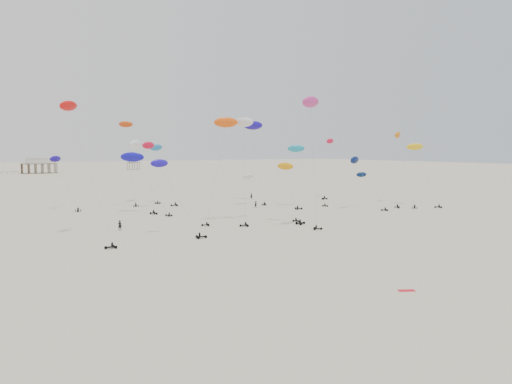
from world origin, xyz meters
TOP-DOWN VIEW (x-y plane):
  - ground_plane at (0.00, 200.00)m, footprint 900.00×900.00m
  - pavilion_main at (-10.00, 350.00)m, footprint 21.00×13.00m
  - pavilion_small at (60.00, 380.00)m, footprint 9.00×7.00m
  - rig_0 at (-9.04, 126.35)m, footprint 6.28×15.76m
  - rig_1 at (-11.59, 135.67)m, footprint 4.83×3.89m
  - rig_2 at (48.68, 127.37)m, footprint 8.64×6.50m
  - rig_3 at (7.22, 97.61)m, footprint 8.12×13.16m
  - rig_4 at (8.52, 81.47)m, footprint 5.78×5.50m
  - rig_5 at (56.58, 104.49)m, footprint 10.04×15.95m
  - rig_6 at (28.46, 113.54)m, footprint 9.80×7.34m
  - rig_7 at (-17.36, 86.03)m, footprint 7.60×8.48m
  - rig_8 at (-6.62, 145.23)m, footprint 7.80×11.28m
  - rig_9 at (-32.77, 92.24)m, footprint 6.50×17.74m
  - rig_10 at (1.38, 95.46)m, footprint 6.64×10.35m
  - rig_11 at (9.28, 89.29)m, footprint 3.30×7.74m
  - rig_12 at (-1.90, 139.28)m, footprint 5.07×13.67m
  - rig_13 at (37.68, 100.26)m, footprint 7.38×9.22m
  - rig_14 at (18.43, 118.75)m, footprint 10.15×14.65m
  - rig_15 at (-14.21, 121.52)m, footprint 9.19×14.09m
  - rig_16 at (24.56, 131.91)m, footprint 7.31×17.09m
  - rig_17 at (-2.50, 97.09)m, footprint 9.92×5.60m
  - rig_18 at (-28.41, 135.55)m, footprint 6.54×10.03m
  - rig_19 at (57.54, 98.93)m, footprint 5.33×11.00m
  - rig_20 at (44.47, 100.68)m, footprint 9.57×8.39m
  - spectator_0 at (-24.47, 97.49)m, footprint 0.93×0.73m
  - spectator_1 at (16.47, 116.56)m, footprint 1.03×0.60m
  - spectator_3 at (26.14, 136.27)m, footprint 0.91×0.71m
  - grounded_kite_b at (-8.04, 41.10)m, footprint 1.93×1.40m

SIDE VIEW (x-z plane):
  - ground_plane at x=0.00m, z-range 0.00..0.00m
  - spectator_0 at x=-24.47m, z-range -1.14..1.14m
  - spectator_1 at x=16.47m, z-range -1.05..1.05m
  - spectator_3 at x=26.14m, z-range -1.13..1.13m
  - grounded_kite_b at x=-8.04m, z-range -0.04..0.04m
  - pavilion_small at x=60.00m, z-range -0.51..7.49m
  - pavilion_main at x=-10.00m, z-range -0.68..9.12m
  - rig_20 at x=44.47m, z-range -1.07..11.00m
  - rig_3 at x=7.22m, z-range -0.72..14.00m
  - rig_11 at x=9.28m, z-range 0.94..13.70m
  - rig_7 at x=-17.36m, z-range 0.54..14.94m
  - rig_18 at x=-28.41m, z-range 1.17..15.58m
  - rig_13 at x=37.68m, z-range 3.34..17.69m
  - rig_2 at x=48.68m, z-range 2.01..20.95m
  - rig_0 at x=-9.04m, z-range 2.04..22.04m
  - rig_15 at x=-14.21m, z-range 4.04..20.78m
  - rig_12 at x=-1.90m, z-range 3.48..21.66m
  - rig_19 at x=57.54m, z-range 4.56..22.23m
  - rig_6 at x=28.46m, z-range 4.85..22.05m
  - rig_1 at x=-11.59m, z-range 2.83..25.81m
  - rig_5 at x=56.58m, z-range 3.78..26.76m
  - rig_8 at x=-6.62m, z-range 6.23..24.95m
  - rig_10 at x=1.38m, z-range 6.09..28.44m
  - rig_9 at x=-32.77m, z-range 5.07..31.28m
  - rig_17 at x=-2.50m, z-range 7.71..30.03m
  - rig_14 at x=18.43m, z-range 6.94..31.64m
  - rig_16 at x=24.56m, z-range 6.97..31.96m
  - rig_4 at x=8.52m, z-range 8.74..34.52m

